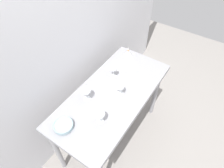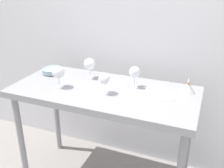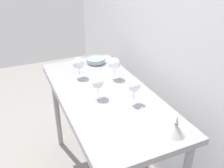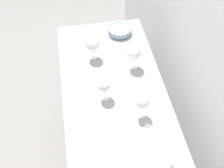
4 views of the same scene
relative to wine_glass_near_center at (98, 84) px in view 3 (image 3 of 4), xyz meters
name	(u,v)px [view 3 (image 3 of 4)]	position (x,y,z in m)	size (l,w,h in m)	color
back_wall	(168,31)	(-0.04, 0.56, 0.29)	(3.80, 0.04, 2.60)	silver
steel_counter	(105,105)	(-0.04, 0.07, -0.21)	(1.40, 0.65, 0.90)	gray
wine_glass_near_center	(98,84)	(0.00, 0.00, 0.00)	(0.08, 0.08, 0.15)	white
wine_glass_far_left	(114,64)	(-0.23, 0.23, 0.01)	(0.09, 0.09, 0.17)	white
wine_glass_near_left	(79,64)	(-0.36, -0.02, 0.01)	(0.09, 0.09, 0.17)	white
wine_glass_far_right	(134,87)	(0.17, 0.19, 0.01)	(0.08, 0.08, 0.17)	white
tasting_sheet_upper	(117,91)	(-0.03, 0.16, -0.10)	(0.19, 0.24, 0.00)	white
tasting_sheet_lower	(144,120)	(0.37, 0.16, -0.10)	(0.14, 0.26, 0.00)	white
tasting_bowl	(96,60)	(-0.59, 0.20, -0.08)	(0.17, 0.17, 0.05)	beige
decanter_funnel	(176,129)	(0.56, 0.24, -0.07)	(0.11, 0.11, 0.13)	#BCBCBC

